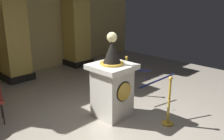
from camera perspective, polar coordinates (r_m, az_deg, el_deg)
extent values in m
plane|color=#9E9384|center=(5.09, 0.24, -12.82)|extent=(10.78, 10.78, 0.00)
cube|color=tan|center=(8.30, -23.55, 12.20)|extent=(10.78, 0.16, 4.05)
cube|color=silver|center=(5.29, 0.00, -5.25)|extent=(0.66, 0.66, 1.05)
cube|color=silver|center=(5.10, 0.00, 0.76)|extent=(0.82, 0.82, 0.10)
cylinder|color=gold|center=(5.03, 2.80, -4.95)|extent=(0.37, 0.03, 0.37)
cylinder|color=black|center=(5.03, 2.72, -4.92)|extent=(0.42, 0.01, 0.42)
cylinder|color=gold|center=(5.08, 0.00, 1.52)|extent=(0.49, 0.49, 0.04)
cone|color=black|center=(5.02, 0.00, 4.22)|extent=(0.36, 0.36, 0.45)
cylinder|color=gold|center=(4.98, 0.00, 6.59)|extent=(0.03, 0.03, 0.05)
sphere|color=beige|center=(4.96, 0.00, 7.48)|extent=(0.21, 0.21, 0.21)
cylinder|color=gold|center=(5.30, 12.50, -11.79)|extent=(0.24, 0.24, 0.03)
cylinder|color=gold|center=(5.10, 12.83, -7.29)|extent=(0.05, 0.05, 0.94)
sphere|color=gold|center=(4.91, 13.22, -1.86)|extent=(0.08, 0.08, 0.08)
cylinder|color=gold|center=(6.60, 3.21, -5.41)|extent=(0.24, 0.24, 0.03)
cylinder|color=gold|center=(6.44, 3.28, -1.61)|extent=(0.05, 0.05, 0.95)
sphere|color=gold|center=(6.29, 3.36, 2.86)|extent=(0.08, 0.08, 0.08)
cylinder|color=#141947|center=(5.30, 10.17, -2.45)|extent=(0.84, 0.33, 0.22)
cylinder|color=#141947|center=(5.98, 5.34, 0.03)|extent=(0.84, 0.33, 0.22)
sphere|color=#141947|center=(5.66, 7.57, -2.00)|extent=(0.04, 0.04, 0.04)
cube|color=black|center=(9.38, -7.79, 1.87)|extent=(0.83, 0.83, 0.20)
cube|color=gold|center=(9.07, -8.27, 13.19)|extent=(0.72, 0.72, 3.89)
cube|color=black|center=(8.23, -20.71, -1.28)|extent=(0.80, 0.80, 0.20)
cube|color=gold|center=(7.88, -22.14, 11.57)|extent=(0.69, 0.69, 3.89)
cylinder|color=black|center=(5.52, -23.52, -9.20)|extent=(0.03, 0.03, 0.45)
cylinder|color=black|center=(5.82, -23.91, -7.92)|extent=(0.03, 0.03, 0.45)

